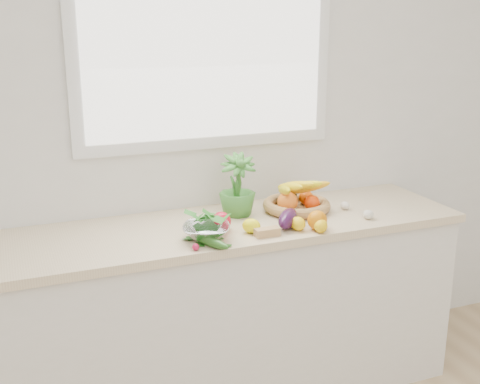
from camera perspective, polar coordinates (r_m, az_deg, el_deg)
name	(u,v)px	position (r m, az deg, el deg)	size (l,w,h in m)	color
back_wall	(206,117)	(2.97, -3.22, 7.08)	(4.50, 0.02, 2.70)	white
counter_cabinet	(229,314)	(2.99, -1.05, -11.50)	(2.20, 0.58, 0.86)	silver
countertop	(228,227)	(2.81, -1.10, -3.33)	(2.24, 0.62, 0.04)	beige
window_frame	(206,33)	(2.92, -3.25, 14.82)	(1.30, 0.03, 1.10)	white
window_pane	(207,33)	(2.90, -3.12, 14.82)	(1.18, 0.01, 0.98)	white
orange_loose	(317,220)	(2.72, 7.33, -2.66)	(0.09, 0.09, 0.09)	orange
lemon_a	(298,224)	(2.71, 5.51, -3.00)	(0.06, 0.08, 0.06)	yellow
lemon_b	(321,226)	(2.69, 7.67, -3.20)	(0.06, 0.08, 0.06)	yellow
lemon_c	(251,226)	(2.66, 1.08, -3.24)	(0.07, 0.08, 0.07)	#FFF30D
apple	(221,222)	(2.68, -1.80, -2.81)	(0.09, 0.09, 0.09)	red
ginger	(267,232)	(2.63, 2.60, -3.82)	(0.11, 0.05, 0.04)	tan
garlic_a	(345,206)	(3.04, 9.91, -1.27)	(0.05, 0.05, 0.04)	white
garlic_b	(290,214)	(2.87, 4.79, -2.09)	(0.05, 0.05, 0.04)	white
garlic_c	(368,215)	(2.91, 12.06, -2.10)	(0.05, 0.05, 0.04)	silver
eggplant	(288,218)	(2.74, 4.56, -2.52)	(0.08, 0.20, 0.08)	#2F0D32
cucumber	(209,241)	(2.52, -2.93, -4.67)	(0.04, 0.23, 0.04)	#225C1B
radish	(196,247)	(2.48, -4.22, -5.22)	(0.03, 0.03, 0.03)	#C01845
potted_herb	(237,186)	(2.87, -0.25, 0.53)	(0.18, 0.18, 0.31)	#3B812F
fruit_basket	(296,201)	(2.97, 5.35, -0.87)	(0.44, 0.44, 0.18)	tan
colander_with_spinach	(206,228)	(2.58, -3.20, -3.38)	(0.26, 0.26, 0.11)	white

